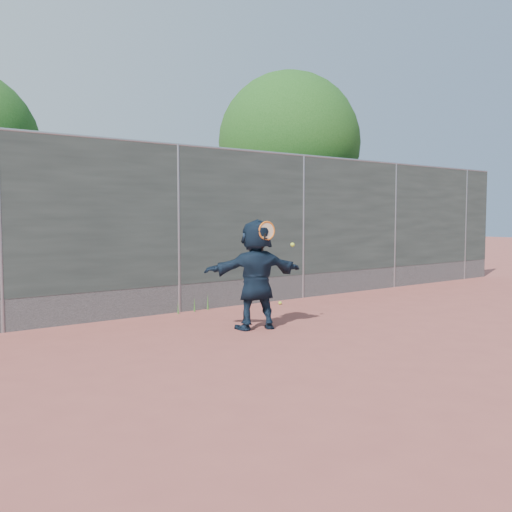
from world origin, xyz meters
TOP-DOWN VIEW (x-y plane):
  - ground at (0.00, 0.00)m, footprint 80.00×80.00m
  - player at (0.18, 1.45)m, footprint 1.64×0.93m
  - ball_ground at (2.01, 3.06)m, footprint 0.07×0.07m
  - fence at (-0.00, 3.50)m, footprint 20.00×0.06m
  - swing_action at (0.29, 1.26)m, footprint 0.75×0.14m
  - tree_right at (4.68, 5.75)m, footprint 3.78×3.60m
  - weed_clump at (0.29, 3.38)m, footprint 0.68×0.07m

SIDE VIEW (x-z plane):
  - ground at x=0.00m, z-range 0.00..0.00m
  - ball_ground at x=2.01m, z-range 0.00..0.07m
  - weed_clump at x=0.29m, z-range -0.02..0.28m
  - player at x=0.18m, z-range 0.00..1.69m
  - swing_action at x=0.29m, z-range 1.22..1.73m
  - fence at x=0.00m, z-range 0.07..3.09m
  - tree_right at x=4.68m, z-range 0.80..6.19m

